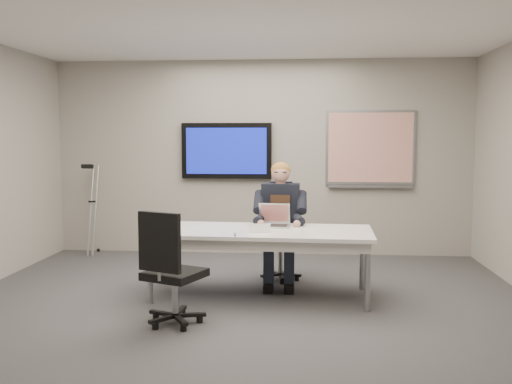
# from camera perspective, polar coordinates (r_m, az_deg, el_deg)

# --- Properties ---
(floor) EXTENTS (6.00, 6.00, 0.02)m
(floor) POSITION_cam_1_polar(r_m,az_deg,el_deg) (5.52, -1.75, -12.38)
(floor) COLOR #39393B
(floor) RESTS_ON ground
(ceiling) EXTENTS (6.00, 6.00, 0.02)m
(ceiling) POSITION_cam_1_polar(r_m,az_deg,el_deg) (5.37, -1.85, 17.37)
(ceiling) COLOR white
(ceiling) RESTS_ON wall_back
(wall_back) EXTENTS (6.00, 0.02, 2.80)m
(wall_back) POSITION_cam_1_polar(r_m,az_deg,el_deg) (8.25, 0.54, 3.45)
(wall_back) COLOR #A09A91
(wall_back) RESTS_ON ground
(wall_front) EXTENTS (6.00, 0.02, 2.80)m
(wall_front) POSITION_cam_1_polar(r_m,az_deg,el_deg) (2.32, -10.14, -1.89)
(wall_front) COLOR #A09A91
(wall_front) RESTS_ON ground
(conference_table) EXTENTS (2.38, 1.07, 0.72)m
(conference_table) POSITION_cam_1_polar(r_m,az_deg,el_deg) (6.06, 0.49, -4.55)
(conference_table) COLOR white
(conference_table) RESTS_ON ground
(tv_display) EXTENTS (1.30, 0.09, 0.80)m
(tv_display) POSITION_cam_1_polar(r_m,az_deg,el_deg) (8.24, -2.96, 4.13)
(tv_display) COLOR black
(tv_display) RESTS_ON wall_back
(whiteboard) EXTENTS (1.25, 0.08, 1.10)m
(whiteboard) POSITION_cam_1_polar(r_m,az_deg,el_deg) (8.25, 11.36, 4.25)
(whiteboard) COLOR gray
(whiteboard) RESTS_ON wall_back
(office_chair_far) EXTENTS (0.51, 0.51, 0.94)m
(office_chair_far) POSITION_cam_1_polar(r_m,az_deg,el_deg) (6.86, 2.53, -6.30)
(office_chair_far) COLOR black
(office_chair_far) RESTS_ON ground
(office_chair_near) EXTENTS (0.65, 0.65, 1.05)m
(office_chair_near) POSITION_cam_1_polar(r_m,az_deg,el_deg) (5.26, -8.40, -9.64)
(office_chair_near) COLOR black
(office_chair_near) RESTS_ON ground
(seated_person) EXTENTS (0.45, 0.76, 1.41)m
(seated_person) POSITION_cam_1_polar(r_m,az_deg,el_deg) (6.56, 2.41, -4.40)
(seated_person) COLOR #202736
(seated_person) RESTS_ON office_chair_far
(crutch) EXTENTS (0.44, 0.76, 1.41)m
(crutch) POSITION_cam_1_polar(r_m,az_deg,el_deg) (8.59, -15.99, -1.55)
(crutch) COLOR #A1A4A8
(crutch) RESTS_ON ground
(laptop) EXTENTS (0.36, 0.34, 0.24)m
(laptop) POSITION_cam_1_polar(r_m,az_deg,el_deg) (6.28, 1.82, -2.87)
(laptop) COLOR #B8B7BA
(laptop) RESTS_ON conference_table
(name_tent) EXTENTS (0.23, 0.11, 0.09)m
(name_tent) POSITION_cam_1_polar(r_m,az_deg,el_deg) (5.87, 0.35, -3.61)
(name_tent) COLOR white
(name_tent) RESTS_ON conference_table
(pen) EXTENTS (0.03, 0.15, 0.01)m
(pen) POSITION_cam_1_polar(r_m,az_deg,el_deg) (5.70, -2.12, -4.27)
(pen) COLOR black
(pen) RESTS_ON conference_table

